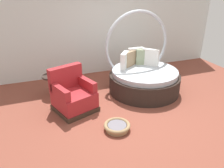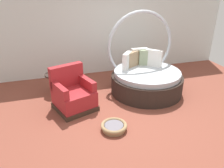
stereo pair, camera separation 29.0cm
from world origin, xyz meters
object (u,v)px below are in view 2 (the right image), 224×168
Objects in this scene: round_daybed at (145,76)px; pet_basket at (114,127)px; red_armchair at (73,94)px; side_table at (54,77)px.

pet_basket is (-1.27, -1.39, -0.33)m from round_daybed.
round_daybed is 1.92m from red_armchair.
red_armchair is 0.93m from side_table.
round_daybed reaches higher than red_armchair.
red_armchair is at bearing -68.19° from side_table.
side_table reaches higher than pet_basket.
round_daybed reaches higher than pet_basket.
red_armchair reaches higher than pet_basket.
pet_basket is (0.62, -1.05, -0.26)m from red_armchair.
red_armchair is 1.25m from pet_basket.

